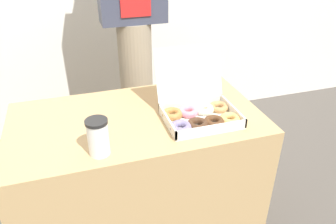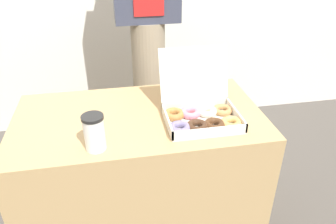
{
  "view_description": "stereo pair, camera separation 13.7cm",
  "coord_description": "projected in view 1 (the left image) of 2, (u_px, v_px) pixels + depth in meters",
  "views": [
    {
      "loc": [
        -0.24,
        -1.25,
        1.46
      ],
      "look_at": [
        0.11,
        -0.11,
        0.77
      ],
      "focal_mm": 35.0,
      "sensor_mm": 36.0,
      "label": 1
    },
    {
      "loc": [
        -0.11,
        -1.29,
        1.46
      ],
      "look_at": [
        0.11,
        -0.11,
        0.77
      ],
      "focal_mm": 35.0,
      "sensor_mm": 36.0,
      "label": 2
    }
  ],
  "objects": [
    {
      "name": "coffee_cup",
      "position": [
        98.0,
        137.0,
        1.21
      ],
      "size": [
        0.08,
        0.08,
        0.15
      ],
      "color": "white",
      "rests_on": "table"
    },
    {
      "name": "table",
      "position": [
        140.0,
        177.0,
        1.65
      ],
      "size": [
        1.13,
        0.62,
        0.7
      ],
      "color": "tan",
      "rests_on": "ground_plane"
    },
    {
      "name": "donut_box",
      "position": [
        198.0,
        110.0,
        1.45
      ],
      "size": [
        0.35,
        0.33,
        0.28
      ],
      "color": "silver",
      "rests_on": "table"
    },
    {
      "name": "person_customer",
      "position": [
        133.0,
        15.0,
        1.83
      ],
      "size": [
        0.36,
        0.21,
        1.81
      ],
      "color": "gray",
      "rests_on": "ground_plane"
    }
  ]
}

